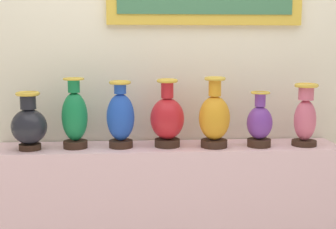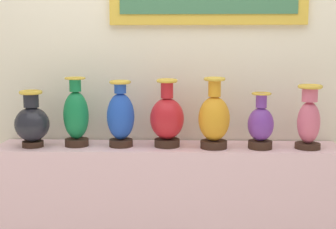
# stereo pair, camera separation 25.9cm
# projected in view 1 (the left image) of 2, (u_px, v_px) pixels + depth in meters

# --- Properties ---
(back_wall) EXTENTS (4.64, 0.14, 2.91)m
(back_wall) POSITION_uv_depth(u_px,v_px,m) (166.00, 62.00, 2.77)
(back_wall) COLOR beige
(back_wall) RESTS_ON ground_plane
(vase_onyx) EXTENTS (0.19, 0.19, 0.31)m
(vase_onyx) POSITION_uv_depth(u_px,v_px,m) (29.00, 125.00, 2.50)
(vase_onyx) COLOR #382319
(vase_onyx) RESTS_ON display_shelf
(vase_emerald) EXTENTS (0.14, 0.14, 0.39)m
(vase_emerald) POSITION_uv_depth(u_px,v_px,m) (75.00, 117.00, 2.54)
(vase_emerald) COLOR #382319
(vase_emerald) RESTS_ON display_shelf
(vase_sapphire) EXTENTS (0.15, 0.15, 0.37)m
(vase_sapphire) POSITION_uv_depth(u_px,v_px,m) (121.00, 117.00, 2.56)
(vase_sapphire) COLOR #382319
(vase_sapphire) RESTS_ON display_shelf
(vase_crimson) EXTENTS (0.19, 0.19, 0.38)m
(vase_crimson) POSITION_uv_depth(u_px,v_px,m) (167.00, 118.00, 2.58)
(vase_crimson) COLOR #382319
(vase_crimson) RESTS_ON display_shelf
(vase_amber) EXTENTS (0.17, 0.17, 0.39)m
(vase_amber) POSITION_uv_depth(u_px,v_px,m) (214.00, 118.00, 2.56)
(vase_amber) COLOR #382319
(vase_amber) RESTS_ON display_shelf
(vase_violet) EXTENTS (0.14, 0.14, 0.31)m
(vase_violet) POSITION_uv_depth(u_px,v_px,m) (260.00, 124.00, 2.58)
(vase_violet) COLOR #382319
(vase_violet) RESTS_ON display_shelf
(vase_rose) EXTENTS (0.14, 0.14, 0.35)m
(vase_rose) POSITION_uv_depth(u_px,v_px,m) (305.00, 117.00, 2.60)
(vase_rose) COLOR #382319
(vase_rose) RESTS_ON display_shelf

